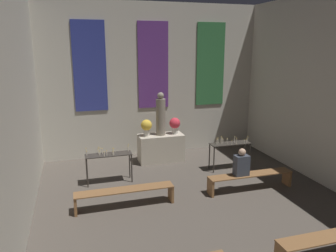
{
  "coord_description": "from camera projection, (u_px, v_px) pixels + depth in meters",
  "views": [
    {
      "loc": [
        -2.65,
        0.73,
        3.64
      ],
      "look_at": [
        0.0,
        9.62,
        1.35
      ],
      "focal_mm": 35.0,
      "sensor_mm": 36.0,
      "label": 1
    }
  ],
  "objects": [
    {
      "name": "candle_rack_right",
      "position": [
        230.0,
        147.0,
        9.78
      ],
      "size": [
        1.23,
        0.38,
        1.0
      ],
      "color": "#332D28",
      "rests_on": "ground_plane"
    },
    {
      "name": "altar",
      "position": [
        161.0,
        148.0,
        10.52
      ],
      "size": [
        1.43,
        0.64,
        0.87
      ],
      "color": "#BCB29E",
      "rests_on": "ground_plane"
    },
    {
      "name": "flower_vase_left",
      "position": [
        146.0,
        126.0,
        10.21
      ],
      "size": [
        0.35,
        0.35,
        0.52
      ],
      "color": "beige",
      "rests_on": "altar"
    },
    {
      "name": "statue",
      "position": [
        161.0,
        115.0,
        10.26
      ],
      "size": [
        0.3,
        0.3,
        1.36
      ],
      "color": "gray",
      "rests_on": "altar"
    },
    {
      "name": "pew_back_left",
      "position": [
        125.0,
        194.0,
        7.51
      ],
      "size": [
        2.27,
        0.36,
        0.44
      ],
      "color": "brown",
      "rests_on": "ground_plane"
    },
    {
      "name": "flower_vase_right",
      "position": [
        175.0,
        124.0,
        10.47
      ],
      "size": [
        0.35,
        0.35,
        0.52
      ],
      "color": "beige",
      "rests_on": "altar"
    },
    {
      "name": "pew_second_right",
      "position": [
        336.0,
        240.0,
        5.72
      ],
      "size": [
        2.27,
        0.36,
        0.44
      ],
      "color": "brown",
      "rests_on": "ground_plane"
    },
    {
      "name": "wall_back",
      "position": [
        153.0,
        80.0,
        10.93
      ],
      "size": [
        7.52,
        0.16,
        5.0
      ],
      "color": "beige",
      "rests_on": "ground_plane"
    },
    {
      "name": "candle_rack_left",
      "position": [
        109.0,
        158.0,
        8.79
      ],
      "size": [
        1.23,
        0.38,
        1.0
      ],
      "color": "#332D28",
      "rests_on": "ground_plane"
    },
    {
      "name": "pew_back_right",
      "position": [
        250.0,
        178.0,
        8.41
      ],
      "size": [
        2.27,
        0.36,
        0.44
      ],
      "color": "brown",
      "rests_on": "ground_plane"
    },
    {
      "name": "person_seated",
      "position": [
        241.0,
        164.0,
        8.23
      ],
      "size": [
        0.36,
        0.24,
        0.7
      ],
      "color": "#383D47",
      "rests_on": "pew_back_right"
    }
  ]
}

